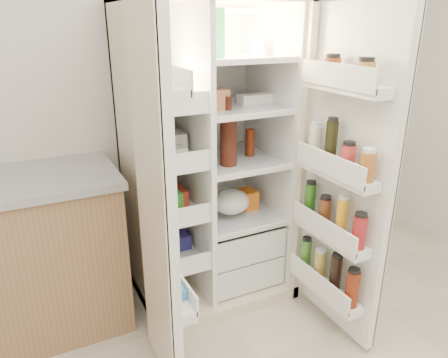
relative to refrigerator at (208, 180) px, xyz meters
name	(u,v)px	position (x,y,z in m)	size (l,w,h in m)	color
wall_back	(177,75)	(-0.05, 0.35, 0.60)	(4.00, 0.02, 2.70)	silver
refrigerator	(208,180)	(0.00, 0.00, 0.00)	(0.92, 0.70, 1.80)	beige
freezer_door	(158,211)	(-0.51, -0.60, 0.15)	(0.15, 0.40, 1.72)	white
fridge_door	(345,185)	(0.47, -0.69, 0.13)	(0.17, 0.58, 1.72)	white
kitchen_counter	(3,260)	(-1.19, 0.07, -0.29)	(1.26, 0.67, 0.92)	#97694B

